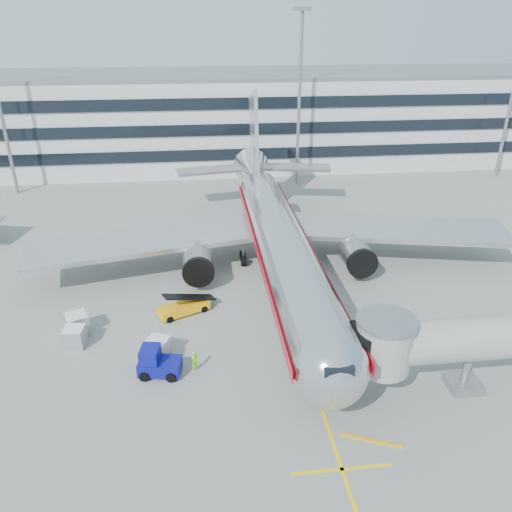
{
  "coord_description": "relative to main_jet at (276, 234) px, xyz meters",
  "views": [
    {
      "loc": [
        -7.44,
        -34.27,
        23.83
      ],
      "look_at": [
        -2.6,
        7.18,
        4.0
      ],
      "focal_mm": 35.0,
      "sensor_mm": 36.0,
      "label": 1
    }
  ],
  "objects": [
    {
      "name": "jet_bridge",
      "position": [
        12.18,
        -19.72,
        -0.36
      ],
      "size": [
        17.8,
        4.5,
        7.0
      ],
      "color": "silver",
      "rests_on": "ground"
    },
    {
      "name": "ground",
      "position": [
        0.0,
        -11.72,
        -4.23
      ],
      "size": [
        180.0,
        180.0,
        0.0
      ],
      "primitive_type": "plane",
      "color": "gray",
      "rests_on": "ground"
    },
    {
      "name": "cargo_container_left",
      "position": [
        -18.02,
        -11.26,
        -3.4
      ],
      "size": [
        1.71,
        1.71,
        1.66
      ],
      "color": "#AEB1B5",
      "rests_on": "ground"
    },
    {
      "name": "ramp_worker",
      "position": [
        -8.49,
        -15.6,
        -3.37
      ],
      "size": [
        0.72,
        0.75,
        1.73
      ],
      "primitive_type": "imported",
      "rotation": [
        0.0,
        0.0,
        0.9
      ],
      "color": "#85FA1A",
      "rests_on": "ground"
    },
    {
      "name": "cargo_container_right",
      "position": [
        -18.18,
        -9.41,
        -3.34
      ],
      "size": [
        2.2,
        2.2,
        1.77
      ],
      "color": "#AEB1B5",
      "rests_on": "ground"
    },
    {
      "name": "baggage_tug",
      "position": [
        -11.24,
        -15.62,
        -3.24
      ],
      "size": [
        3.3,
        2.39,
        2.29
      ],
      "color": "navy",
      "rests_on": "ground"
    },
    {
      "name": "terminal",
      "position": [
        0.0,
        46.23,
        3.57
      ],
      "size": [
        150.0,
        24.25,
        15.6
      ],
      "color": "silver",
      "rests_on": "ground"
    },
    {
      "name": "stop_bar",
      "position": [
        0.0,
        -25.72,
        -4.23
      ],
      "size": [
        6.0,
        0.25,
        0.01
      ],
      "primitive_type": "cube",
      "color": "yellow",
      "rests_on": "ground"
    },
    {
      "name": "main_jet",
      "position": [
        0.0,
        0.0,
        0.0
      ],
      "size": [
        50.95,
        48.7,
        16.06
      ],
      "color": "silver",
      "rests_on": "ground"
    },
    {
      "name": "belt_loader",
      "position": [
        -9.44,
        -7.34,
        -3.59
      ],
      "size": [
        4.81,
        3.4,
        2.29
      ],
      "color": "#FFAF0A",
      "rests_on": "ground"
    },
    {
      "name": "cargo_container_front",
      "position": [
        -11.29,
        -13.69,
        -3.37
      ],
      "size": [
        2.14,
        2.14,
        1.73
      ],
      "color": "#AEB1B5",
      "rests_on": "ground"
    },
    {
      "name": "light_mast_centre",
      "position": [
        8.0,
        30.28,
        10.64
      ],
      "size": [
        2.4,
        1.2,
        25.45
      ],
      "color": "gray",
      "rests_on": "ground"
    },
    {
      "name": "lead_in_line",
      "position": [
        0.0,
        -1.72,
        -4.23
      ],
      "size": [
        0.25,
        70.0,
        0.01
      ],
      "primitive_type": "cube",
      "color": "yellow",
      "rests_on": "ground"
    }
  ]
}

